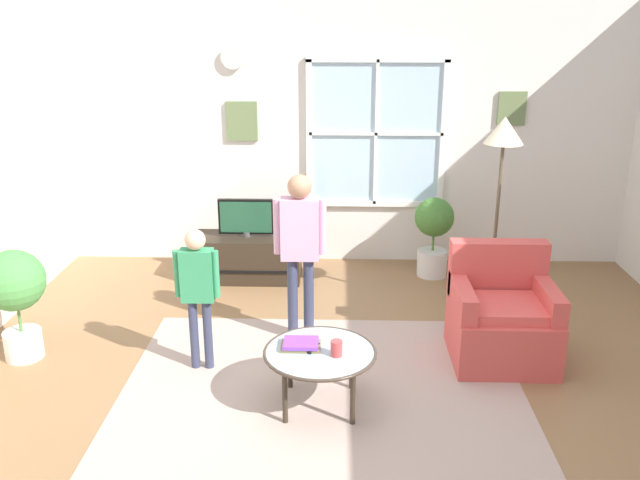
# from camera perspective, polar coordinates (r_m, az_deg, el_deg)

# --- Properties ---
(ground_plane) EXTENTS (6.50, 6.21, 0.02)m
(ground_plane) POSITION_cam_1_polar(r_m,az_deg,el_deg) (4.84, 2.09, -13.32)
(ground_plane) COLOR olive
(back_wall) EXTENTS (5.90, 0.17, 2.82)m
(back_wall) POSITION_cam_1_polar(r_m,az_deg,el_deg) (7.07, 2.20, 9.32)
(back_wall) COLOR silver
(back_wall) RESTS_ON ground_plane
(area_rug) EXTENTS (2.87, 2.23, 0.01)m
(area_rug) POSITION_cam_1_polar(r_m,az_deg,el_deg) (4.95, 0.22, -12.34)
(area_rug) COLOR tan
(area_rug) RESTS_ON ground_plane
(tv_stand) EXTENTS (1.07, 0.47, 0.45)m
(tv_stand) POSITION_cam_1_polar(r_m,az_deg,el_deg) (6.80, -6.16, -1.48)
(tv_stand) COLOR #2D2319
(tv_stand) RESTS_ON ground_plane
(television) EXTENTS (0.55, 0.08, 0.38)m
(television) POSITION_cam_1_polar(r_m,az_deg,el_deg) (6.67, -6.29, 1.95)
(television) COLOR #4C4C4C
(television) RESTS_ON tv_stand
(armchair) EXTENTS (0.76, 0.74, 0.87)m
(armchair) POSITION_cam_1_polar(r_m,az_deg,el_deg) (5.39, 15.16, -6.46)
(armchair) COLOR #D14C47
(armchair) RESTS_ON ground_plane
(coffee_table) EXTENTS (0.77, 0.77, 0.42)m
(coffee_table) POSITION_cam_1_polar(r_m,az_deg,el_deg) (4.56, -0.01, -9.70)
(coffee_table) COLOR #99B2B7
(coffee_table) RESTS_ON ground_plane
(book_stack) EXTENTS (0.27, 0.18, 0.05)m
(book_stack) POSITION_cam_1_polar(r_m,az_deg,el_deg) (4.59, -1.64, -8.86)
(book_stack) COLOR olive
(book_stack) RESTS_ON coffee_table
(cup) EXTENTS (0.08, 0.08, 0.11)m
(cup) POSITION_cam_1_polar(r_m,az_deg,el_deg) (4.48, 1.41, -9.18)
(cup) COLOR #BF3F3F
(cup) RESTS_ON coffee_table
(remote_near_books) EXTENTS (0.10, 0.14, 0.02)m
(remote_near_books) POSITION_cam_1_polar(r_m,az_deg,el_deg) (4.57, -0.59, -9.17)
(remote_near_books) COLOR black
(remote_near_books) RESTS_ON coffee_table
(person_pink_shirt) EXTENTS (0.42, 0.19, 1.39)m
(person_pink_shirt) POSITION_cam_1_polar(r_m,az_deg,el_deg) (5.30, -1.71, 0.12)
(person_pink_shirt) COLOR #333851
(person_pink_shirt) RESTS_ON ground_plane
(person_green_shirt) EXTENTS (0.33, 0.15, 1.10)m
(person_green_shirt) POSITION_cam_1_polar(r_m,az_deg,el_deg) (4.98, -10.35, -3.65)
(person_green_shirt) COLOR #333851
(person_green_shirt) RESTS_ON ground_plane
(potted_plant_by_window) EXTENTS (0.39, 0.39, 0.82)m
(potted_plant_by_window) POSITION_cam_1_polar(r_m,az_deg,el_deg) (6.85, 9.64, 0.80)
(potted_plant_by_window) COLOR silver
(potted_plant_by_window) RESTS_ON ground_plane
(potted_plant_corner) EXTENTS (0.47, 0.47, 0.88)m
(potted_plant_corner) POSITION_cam_1_polar(r_m,az_deg,el_deg) (5.59, -24.48, -3.92)
(potted_plant_corner) COLOR silver
(potted_plant_corner) RESTS_ON ground_plane
(floor_lamp) EXTENTS (0.32, 0.32, 1.77)m
(floor_lamp) POSITION_cam_1_polar(r_m,az_deg,el_deg) (5.72, 15.24, 7.24)
(floor_lamp) COLOR black
(floor_lamp) RESTS_ON ground_plane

